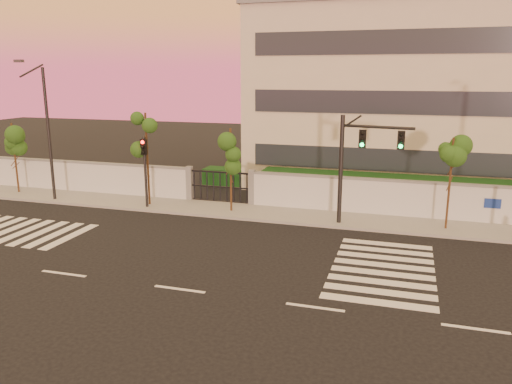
# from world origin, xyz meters

# --- Properties ---
(ground) EXTENTS (120.00, 120.00, 0.00)m
(ground) POSITION_xyz_m (0.00, 0.00, 0.00)
(ground) COLOR black
(ground) RESTS_ON ground
(sidewalk) EXTENTS (60.00, 3.00, 0.15)m
(sidewalk) POSITION_xyz_m (0.00, 10.50, 0.07)
(sidewalk) COLOR gray
(sidewalk) RESTS_ON ground
(perimeter_wall) EXTENTS (60.00, 0.36, 2.20)m
(perimeter_wall) POSITION_xyz_m (0.10, 12.00, 1.07)
(perimeter_wall) COLOR silver
(perimeter_wall) RESTS_ON ground
(hedge_row) EXTENTS (41.00, 4.25, 1.80)m
(hedge_row) POSITION_xyz_m (1.17, 14.74, 0.82)
(hedge_row) COLOR #0F3215
(hedge_row) RESTS_ON ground
(institutional_building) EXTENTS (24.40, 12.40, 12.25)m
(institutional_building) POSITION_xyz_m (9.00, 21.99, 6.16)
(institutional_building) COLOR beige
(institutional_building) RESTS_ON ground
(road_markings) EXTENTS (57.00, 7.62, 0.02)m
(road_markings) POSITION_xyz_m (-1.58, 3.76, 0.01)
(road_markings) COLOR silver
(road_markings) RESTS_ON ground
(street_tree_b) EXTENTS (1.48, 1.18, 4.64)m
(street_tree_b) POSITION_xyz_m (-16.53, 10.54, 3.41)
(street_tree_b) COLOR #382314
(street_tree_b) RESTS_ON ground
(street_tree_c) EXTENTS (1.51, 1.20, 5.52)m
(street_tree_c) POSITION_xyz_m (-6.78, 10.22, 4.06)
(street_tree_c) COLOR #382314
(street_tree_c) RESTS_ON ground
(street_tree_d) EXTENTS (1.42, 1.13, 4.79)m
(street_tree_d) POSITION_xyz_m (-1.66, 10.28, 3.52)
(street_tree_d) COLOR #382314
(street_tree_d) RESTS_ON ground
(street_tree_e) EXTENTS (1.35, 1.07, 4.69)m
(street_tree_e) POSITION_xyz_m (9.74, 10.25, 3.45)
(street_tree_e) COLOR #382314
(street_tree_e) RESTS_ON ground
(traffic_signal_main) EXTENTS (3.59, 0.78, 5.70)m
(traffic_signal_main) POSITION_xyz_m (5.18, 9.69, 3.60)
(traffic_signal_main) COLOR black
(traffic_signal_main) RESTS_ON ground
(traffic_signal_secondary) EXTENTS (0.33, 0.33, 4.21)m
(traffic_signal_secondary) POSITION_xyz_m (-6.65, 9.61, 2.67)
(traffic_signal_secondary) COLOR black
(traffic_signal_secondary) RESTS_ON ground
(streetlight_west) EXTENTS (0.50, 2.03, 8.44)m
(streetlight_west) POSITION_xyz_m (-13.01, 9.42, 4.56)
(streetlight_west) COLOR black
(streetlight_west) RESTS_ON ground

